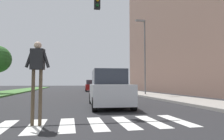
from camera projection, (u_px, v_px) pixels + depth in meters
name	position (u px, v px, depth m)	size (l,w,h in m)	color
ground_plane	(69.00, 92.00, 29.27)	(140.00, 140.00, 0.00)	#262628
crosswalk	(67.00, 125.00, 6.06)	(7.65, 2.20, 0.01)	silver
median_strip	(9.00, 92.00, 25.80)	(3.74, 64.00, 0.15)	#477A38
sidewalk_right	(126.00, 91.00, 28.92)	(3.00, 64.00, 0.15)	#9E9991
street_lamp_right	(144.00, 50.00, 20.34)	(1.02, 0.24, 7.50)	slate
pedestrian_performer	(37.00, 69.00, 6.02)	(0.75, 0.31, 2.49)	brown
suv_crossing	(109.00, 89.00, 10.88)	(2.23, 4.71, 1.97)	#B7B7BC
sedan_midblock	(91.00, 86.00, 31.01)	(2.08, 4.52, 1.71)	maroon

